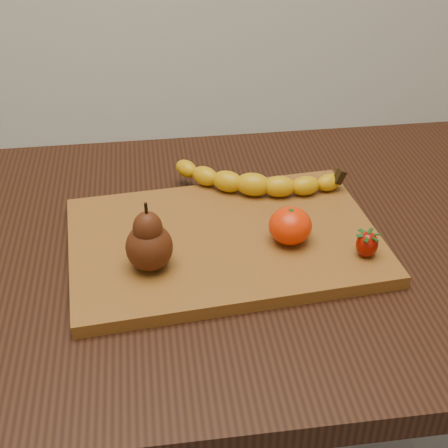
{
  "coord_description": "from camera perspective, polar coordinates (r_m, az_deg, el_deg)",
  "views": [
    {
      "loc": [
        -0.15,
        -0.76,
        1.32
      ],
      "look_at": [
        -0.05,
        -0.02,
        0.8
      ],
      "focal_mm": 50.0,
      "sensor_mm": 36.0,
      "label": 1
    }
  ],
  "objects": [
    {
      "name": "cutting_board",
      "position": [
        0.93,
        0.0,
        -1.53
      ],
      "size": [
        0.47,
        0.34,
        0.02
      ],
      "primitive_type": "cube",
      "rotation": [
        0.0,
        0.0,
        0.08
      ],
      "color": "brown",
      "rests_on": "table"
    },
    {
      "name": "mandarin",
      "position": [
        0.9,
        6.08,
        -0.15
      ],
      "size": [
        0.08,
        0.08,
        0.05
      ],
      "primitive_type": "ellipsoid",
      "rotation": [
        0.0,
        0.0,
        0.4
      ],
      "color": "red",
      "rests_on": "cutting_board"
    },
    {
      "name": "strawberry",
      "position": [
        0.89,
        12.95,
        -1.76
      ],
      "size": [
        0.03,
        0.03,
        0.04
      ],
      "primitive_type": null,
      "rotation": [
        0.0,
        0.0,
        -0.03
      ],
      "color": "#8F0E03",
      "rests_on": "cutting_board"
    },
    {
      "name": "banana",
      "position": [
        1.01,
        2.66,
        3.63
      ],
      "size": [
        0.25,
        0.14,
        0.04
      ],
      "primitive_type": null,
      "rotation": [
        0.0,
        0.0,
        -0.33
      ],
      "color": "#D4A00A",
      "rests_on": "cutting_board"
    },
    {
      "name": "table",
      "position": [
        1.01,
        2.81,
        -5.72
      ],
      "size": [
        1.0,
        0.7,
        0.76
      ],
      "color": "black",
      "rests_on": "ground"
    },
    {
      "name": "pear",
      "position": [
        0.84,
        -6.93,
        -1.11
      ],
      "size": [
        0.08,
        0.08,
        0.1
      ],
      "primitive_type": null,
      "rotation": [
        0.0,
        0.0,
        0.32
      ],
      "color": "#481E0B",
      "rests_on": "cutting_board"
    }
  ]
}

